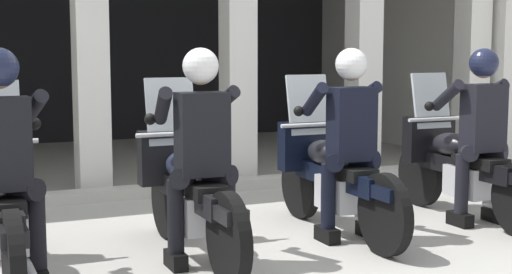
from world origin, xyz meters
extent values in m
plane|color=#A8A59E|center=(0.00, 3.00, 0.00)|extent=(80.00, 80.00, 0.00)
cube|color=black|center=(0.02, 7.54, 1.68)|extent=(9.68, 0.24, 3.37)
cube|color=silver|center=(4.76, 5.05, 1.68)|extent=(0.30, 5.38, 3.37)
cube|color=silver|center=(-0.85, 2.71, 1.46)|extent=(0.35, 0.36, 2.93)
cube|color=silver|center=(0.89, 2.71, 1.46)|extent=(0.35, 0.36, 2.93)
cube|color=silver|center=(2.62, 2.71, 1.46)|extent=(0.35, 0.36, 2.93)
cube|color=silver|center=(4.36, 2.71, 1.46)|extent=(0.35, 0.36, 2.93)
cube|color=#B7B5AD|center=(0.02, 2.21, 0.06)|extent=(9.28, 0.24, 0.12)
cylinder|color=black|center=(-2.04, -0.95, 0.32)|extent=(0.09, 0.64, 0.64)
cube|color=silver|center=(-2.04, -0.30, 0.37)|extent=(0.28, 0.44, 0.28)
cube|color=black|center=(-2.04, -0.25, 0.50)|extent=(0.18, 1.24, 0.16)
cube|color=black|center=(-2.04, -0.43, 0.57)|extent=(0.24, 0.52, 0.10)
cube|color=black|center=(-2.04, -0.89, 0.50)|extent=(0.16, 0.48, 0.10)
cylinder|color=silver|center=(-1.92, -0.65, 0.18)|extent=(0.07, 0.55, 0.07)
cube|color=black|center=(-2.04, -0.45, 0.97)|extent=(0.36, 0.22, 0.60)
cube|color=black|center=(-2.04, -0.33, 0.99)|extent=(0.05, 0.02, 0.32)
cylinder|color=black|center=(-1.90, -0.43, 0.66)|extent=(0.26, 0.29, 0.17)
cylinder|color=black|center=(-1.84, -0.43, 0.39)|extent=(0.12, 0.12, 0.53)
cylinder|color=black|center=(-1.82, -0.22, 1.16)|extent=(0.19, 0.48, 0.31)
sphere|color=black|center=(-1.78, -0.01, 1.05)|extent=(0.09, 0.09, 0.09)
cylinder|color=black|center=(-0.68, 0.46, 0.32)|extent=(0.09, 0.64, 0.64)
cylinder|color=black|center=(-0.68, -0.94, 0.32)|extent=(0.09, 0.64, 0.64)
cube|color=black|center=(-0.68, 0.46, 0.53)|extent=(0.14, 0.44, 0.08)
cube|color=silver|center=(-0.68, -0.29, 0.37)|extent=(0.28, 0.44, 0.28)
cube|color=black|center=(-0.68, -0.24, 0.50)|extent=(0.18, 1.24, 0.16)
ellipsoid|color=#1E2338|center=(-0.68, -0.02, 0.68)|extent=(0.26, 0.48, 0.22)
cube|color=black|center=(-0.68, -0.42, 0.57)|extent=(0.24, 0.52, 0.10)
cube|color=black|center=(-0.68, -0.88, 0.50)|extent=(0.16, 0.48, 0.10)
cylinder|color=silver|center=(-0.68, 0.40, 0.56)|extent=(0.05, 0.24, 0.53)
cube|color=black|center=(-0.68, 0.34, 0.70)|extent=(0.52, 0.16, 0.44)
sphere|color=silver|center=(-0.68, 0.44, 0.72)|extent=(0.18, 0.18, 0.18)
cube|color=silver|center=(-0.68, 0.32, 1.07)|extent=(0.40, 0.14, 0.54)
cylinder|color=silver|center=(-0.68, 0.24, 0.90)|extent=(0.62, 0.04, 0.04)
cylinder|color=silver|center=(-0.56, -0.64, 0.18)|extent=(0.07, 0.55, 0.07)
cube|color=black|center=(-0.68, -0.44, 0.97)|extent=(0.36, 0.22, 0.60)
cube|color=#14193F|center=(-0.68, -0.32, 0.99)|extent=(0.05, 0.02, 0.32)
sphere|color=tan|center=(-0.68, -0.42, 1.43)|extent=(0.21, 0.21, 0.21)
sphere|color=silver|center=(-0.68, -0.42, 1.46)|extent=(0.26, 0.26, 0.26)
cylinder|color=black|center=(-0.54, -0.42, 0.66)|extent=(0.26, 0.29, 0.17)
cylinder|color=black|center=(-0.48, -0.42, 0.39)|extent=(0.12, 0.12, 0.53)
cube|color=black|center=(-0.48, -0.41, 0.06)|extent=(0.11, 0.26, 0.12)
cylinder|color=black|center=(-0.82, -0.42, 0.66)|extent=(0.26, 0.29, 0.17)
cylinder|color=black|center=(-0.88, -0.42, 0.39)|extent=(0.12, 0.12, 0.53)
cube|color=black|center=(-0.88, -0.41, 0.06)|extent=(0.11, 0.26, 0.12)
cylinder|color=black|center=(-0.46, -0.21, 1.16)|extent=(0.19, 0.48, 0.31)
sphere|color=black|center=(-0.42, 0.00, 1.05)|extent=(0.09, 0.09, 0.09)
cylinder|color=black|center=(-0.90, -0.21, 1.16)|extent=(0.19, 0.48, 0.31)
sphere|color=black|center=(-0.94, 0.00, 1.05)|extent=(0.09, 0.09, 0.09)
cylinder|color=black|center=(0.68, 0.66, 0.32)|extent=(0.09, 0.64, 0.64)
cylinder|color=black|center=(0.68, -0.74, 0.32)|extent=(0.09, 0.64, 0.64)
cube|color=black|center=(0.68, 0.66, 0.53)|extent=(0.14, 0.44, 0.08)
cube|color=silver|center=(0.68, -0.09, 0.37)|extent=(0.28, 0.44, 0.28)
cube|color=black|center=(0.68, -0.04, 0.50)|extent=(0.18, 1.24, 0.16)
ellipsoid|color=black|center=(0.68, 0.18, 0.68)|extent=(0.26, 0.48, 0.22)
cube|color=black|center=(0.68, -0.22, 0.57)|extent=(0.24, 0.52, 0.10)
cube|color=black|center=(0.68, -0.68, 0.50)|extent=(0.16, 0.48, 0.10)
cylinder|color=silver|center=(0.68, 0.60, 0.56)|extent=(0.05, 0.24, 0.53)
cube|color=black|center=(0.68, 0.54, 0.70)|extent=(0.52, 0.16, 0.44)
sphere|color=silver|center=(0.68, 0.64, 0.72)|extent=(0.18, 0.18, 0.18)
cube|color=silver|center=(0.68, 0.52, 1.07)|extent=(0.40, 0.14, 0.54)
cylinder|color=silver|center=(0.68, 0.44, 0.90)|extent=(0.62, 0.04, 0.04)
cylinder|color=silver|center=(0.80, -0.44, 0.18)|extent=(0.07, 0.55, 0.07)
cube|color=black|center=(0.68, -0.24, 0.97)|extent=(0.36, 0.22, 0.60)
cube|color=black|center=(0.68, -0.12, 0.99)|extent=(0.05, 0.02, 0.32)
sphere|color=tan|center=(0.68, -0.22, 1.43)|extent=(0.21, 0.21, 0.21)
sphere|color=silver|center=(0.68, -0.22, 1.46)|extent=(0.26, 0.26, 0.26)
cylinder|color=black|center=(0.82, -0.22, 0.66)|extent=(0.26, 0.29, 0.17)
cylinder|color=black|center=(0.88, -0.22, 0.39)|extent=(0.12, 0.12, 0.53)
cube|color=black|center=(0.88, -0.21, 0.06)|extent=(0.11, 0.26, 0.12)
cylinder|color=black|center=(0.54, -0.22, 0.66)|extent=(0.26, 0.29, 0.17)
cylinder|color=black|center=(0.48, -0.22, 0.39)|extent=(0.12, 0.12, 0.53)
cube|color=black|center=(0.48, -0.21, 0.06)|extent=(0.11, 0.26, 0.12)
cylinder|color=black|center=(0.90, -0.01, 1.16)|extent=(0.19, 0.48, 0.31)
sphere|color=black|center=(0.94, 0.20, 1.05)|extent=(0.09, 0.09, 0.09)
cylinder|color=black|center=(0.46, -0.01, 1.16)|extent=(0.19, 0.48, 0.31)
sphere|color=black|center=(0.42, 0.20, 1.05)|extent=(0.09, 0.09, 0.09)
cylinder|color=black|center=(2.04, 0.67, 0.32)|extent=(0.09, 0.64, 0.64)
cube|color=black|center=(2.04, 0.67, 0.53)|extent=(0.14, 0.44, 0.08)
cube|color=silver|center=(2.04, -0.08, 0.37)|extent=(0.28, 0.44, 0.28)
cube|color=black|center=(2.04, -0.03, 0.50)|extent=(0.18, 1.24, 0.16)
ellipsoid|color=black|center=(2.04, 0.19, 0.68)|extent=(0.26, 0.48, 0.22)
cube|color=black|center=(2.04, -0.21, 0.57)|extent=(0.24, 0.52, 0.10)
cylinder|color=silver|center=(2.04, 0.61, 0.56)|extent=(0.05, 0.24, 0.53)
cube|color=black|center=(2.04, 0.55, 0.70)|extent=(0.52, 0.16, 0.44)
sphere|color=silver|center=(2.04, 0.65, 0.72)|extent=(0.18, 0.18, 0.18)
cube|color=silver|center=(2.04, 0.53, 1.07)|extent=(0.40, 0.14, 0.54)
cylinder|color=silver|center=(2.04, 0.45, 0.90)|extent=(0.62, 0.04, 0.04)
cylinder|color=silver|center=(2.16, -0.43, 0.18)|extent=(0.07, 0.55, 0.07)
cube|color=black|center=(2.04, -0.23, 0.97)|extent=(0.36, 0.22, 0.60)
cube|color=black|center=(2.04, -0.11, 0.99)|extent=(0.05, 0.02, 0.32)
sphere|color=tan|center=(2.04, -0.21, 1.43)|extent=(0.21, 0.21, 0.21)
sphere|color=#191E38|center=(2.04, -0.21, 1.46)|extent=(0.26, 0.26, 0.26)
cylinder|color=black|center=(2.18, -0.21, 0.66)|extent=(0.26, 0.29, 0.17)
cylinder|color=black|center=(2.24, -0.21, 0.39)|extent=(0.12, 0.12, 0.53)
cube|color=black|center=(2.24, -0.20, 0.06)|extent=(0.11, 0.26, 0.12)
cylinder|color=black|center=(1.90, -0.21, 0.66)|extent=(0.26, 0.29, 0.17)
cylinder|color=black|center=(1.84, -0.21, 0.39)|extent=(0.12, 0.12, 0.53)
cube|color=black|center=(1.84, -0.20, 0.06)|extent=(0.11, 0.26, 0.12)
cylinder|color=black|center=(2.26, 0.00, 1.16)|extent=(0.19, 0.48, 0.31)
sphere|color=black|center=(2.30, 0.21, 1.05)|extent=(0.09, 0.09, 0.09)
cylinder|color=black|center=(1.82, 0.00, 1.16)|extent=(0.19, 0.48, 0.31)
sphere|color=black|center=(1.78, 0.21, 1.05)|extent=(0.09, 0.09, 0.09)
camera|label=1|loc=(-2.42, -5.35, 1.56)|focal=51.41mm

